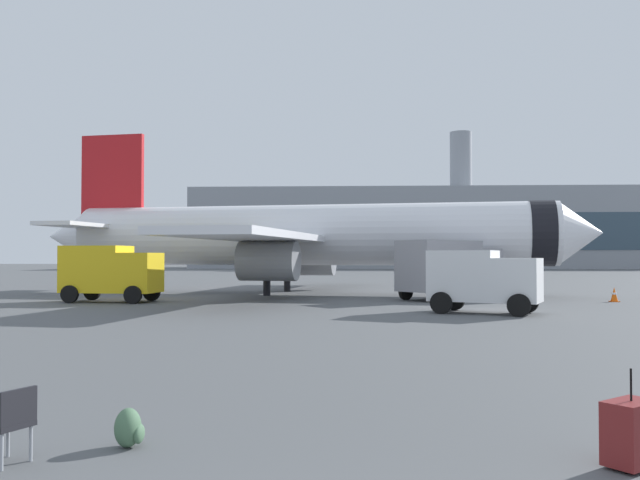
{
  "coord_description": "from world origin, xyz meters",
  "views": [
    {
      "loc": [
        0.28,
        -3.46,
        2.35
      ],
      "look_at": [
        -0.97,
        23.0,
        3.0
      ],
      "focal_mm": 37.46,
      "sensor_mm": 36.0,
      "label": 1
    }
  ],
  "objects_px": {
    "traveller_backpack": "(129,428)",
    "safety_cone_near": "(614,295)",
    "cargo_van": "(483,278)",
    "gate_chair": "(10,420)",
    "rolling_suitcase": "(632,433)",
    "service_truck": "(111,271)",
    "fuel_truck": "(449,267)",
    "airplane_at_gate": "(305,236)"
  },
  "relations": [
    {
      "from": "cargo_van",
      "to": "traveller_backpack",
      "type": "height_order",
      "value": "cargo_van"
    },
    {
      "from": "traveller_backpack",
      "to": "safety_cone_near",
      "type": "bearing_deg",
      "value": 58.91
    },
    {
      "from": "airplane_at_gate",
      "to": "cargo_van",
      "type": "bearing_deg",
      "value": -59.14
    },
    {
      "from": "rolling_suitcase",
      "to": "fuel_truck",
      "type": "bearing_deg",
      "value": 85.7
    },
    {
      "from": "service_truck",
      "to": "rolling_suitcase",
      "type": "relative_size",
      "value": 4.55
    },
    {
      "from": "cargo_van",
      "to": "traveller_backpack",
      "type": "bearing_deg",
      "value": -112.51
    },
    {
      "from": "airplane_at_gate",
      "to": "cargo_van",
      "type": "height_order",
      "value": "airplane_at_gate"
    },
    {
      "from": "airplane_at_gate",
      "to": "service_truck",
      "type": "relative_size",
      "value": 7.13
    },
    {
      "from": "fuel_truck",
      "to": "rolling_suitcase",
      "type": "bearing_deg",
      "value": -94.3
    },
    {
      "from": "airplane_at_gate",
      "to": "fuel_truck",
      "type": "height_order",
      "value": "airplane_at_gate"
    },
    {
      "from": "cargo_van",
      "to": "airplane_at_gate",
      "type": "bearing_deg",
      "value": 120.86
    },
    {
      "from": "gate_chair",
      "to": "service_truck",
      "type": "bearing_deg",
      "value": 107.93
    },
    {
      "from": "service_truck",
      "to": "gate_chair",
      "type": "relative_size",
      "value": 5.82
    },
    {
      "from": "airplane_at_gate",
      "to": "service_truck",
      "type": "bearing_deg",
      "value": -139.84
    },
    {
      "from": "safety_cone_near",
      "to": "rolling_suitcase",
      "type": "relative_size",
      "value": 0.68
    },
    {
      "from": "fuel_truck",
      "to": "gate_chair",
      "type": "xyz_separation_m",
      "value": [
        -9.15,
        -29.15,
        -1.27
      ]
    },
    {
      "from": "rolling_suitcase",
      "to": "gate_chair",
      "type": "distance_m",
      "value": 6.98
    },
    {
      "from": "service_truck",
      "to": "traveller_backpack",
      "type": "xyz_separation_m",
      "value": [
        9.67,
        -25.69,
        -1.37
      ]
    },
    {
      "from": "service_truck",
      "to": "cargo_van",
      "type": "distance_m",
      "value": 18.82
    },
    {
      "from": "gate_chair",
      "to": "traveller_backpack",
      "type": "bearing_deg",
      "value": 33.05
    },
    {
      "from": "airplane_at_gate",
      "to": "traveller_backpack",
      "type": "height_order",
      "value": "airplane_at_gate"
    },
    {
      "from": "rolling_suitcase",
      "to": "gate_chair",
      "type": "xyz_separation_m",
      "value": [
        -6.97,
        -0.21,
        0.11
      ]
    },
    {
      "from": "safety_cone_near",
      "to": "rolling_suitcase",
      "type": "height_order",
      "value": "rolling_suitcase"
    },
    {
      "from": "rolling_suitcase",
      "to": "cargo_van",
      "type": "bearing_deg",
      "value": 83.48
    },
    {
      "from": "fuel_truck",
      "to": "rolling_suitcase",
      "type": "xyz_separation_m",
      "value": [
        -2.17,
        -28.94,
        -1.38
      ]
    },
    {
      "from": "traveller_backpack",
      "to": "service_truck",
      "type": "bearing_deg",
      "value": 110.64
    },
    {
      "from": "airplane_at_gate",
      "to": "cargo_van",
      "type": "relative_size",
      "value": 7.39
    },
    {
      "from": "cargo_van",
      "to": "traveller_backpack",
      "type": "relative_size",
      "value": 10.07
    },
    {
      "from": "safety_cone_near",
      "to": "gate_chair",
      "type": "height_order",
      "value": "gate_chair"
    },
    {
      "from": "traveller_backpack",
      "to": "fuel_truck",
      "type": "bearing_deg",
      "value": 74.23
    },
    {
      "from": "gate_chair",
      "to": "airplane_at_gate",
      "type": "bearing_deg",
      "value": 88.47
    },
    {
      "from": "cargo_van",
      "to": "safety_cone_near",
      "type": "relative_size",
      "value": 6.43
    },
    {
      "from": "safety_cone_near",
      "to": "airplane_at_gate",
      "type": "bearing_deg",
      "value": 158.12
    },
    {
      "from": "fuel_truck",
      "to": "cargo_van",
      "type": "distance_m",
      "value": 8.73
    },
    {
      "from": "fuel_truck",
      "to": "cargo_van",
      "type": "xyz_separation_m",
      "value": [
        0.14,
        -8.72,
        -0.32
      ]
    },
    {
      "from": "traveller_backpack",
      "to": "gate_chair",
      "type": "distance_m",
      "value": 1.37
    },
    {
      "from": "fuel_truck",
      "to": "rolling_suitcase",
      "type": "relative_size",
      "value": 5.6
    },
    {
      "from": "service_truck",
      "to": "cargo_van",
      "type": "bearing_deg",
      "value": -18.59
    },
    {
      "from": "gate_chair",
      "to": "safety_cone_near",
      "type": "bearing_deg",
      "value": 57.89
    },
    {
      "from": "service_truck",
      "to": "fuel_truck",
      "type": "bearing_deg",
      "value": 8.76
    },
    {
      "from": "fuel_truck",
      "to": "cargo_van",
      "type": "height_order",
      "value": "fuel_truck"
    },
    {
      "from": "airplane_at_gate",
      "to": "rolling_suitcase",
      "type": "bearing_deg",
      "value": -79.97
    }
  ]
}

